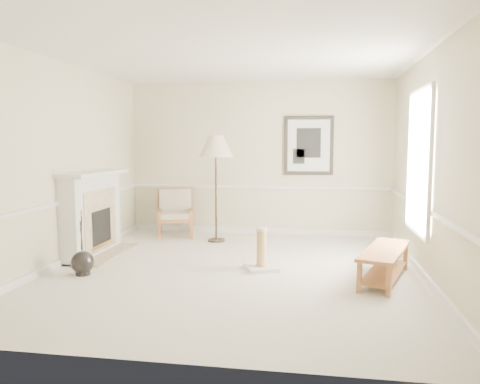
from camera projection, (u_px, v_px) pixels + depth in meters
name	position (u px, v px, depth m)	size (l,w,h in m)	color
ground	(234.00, 271.00, 6.40)	(5.50, 5.50, 0.00)	silver
room	(245.00, 134.00, 6.27)	(5.04, 5.54, 2.92)	beige
fireplace	(93.00, 214.00, 7.30)	(0.64, 1.64, 1.31)	white
floor_vase	(83.00, 263.00, 6.19)	(0.30, 0.30, 0.87)	black
armchair	(175.00, 211.00, 8.85)	(0.84, 0.87, 0.87)	#A06733
floor_lamp	(216.00, 149.00, 8.18)	(0.60, 0.60, 1.88)	black
bench	(385.00, 259.00, 5.93)	(0.86, 1.50, 0.41)	#A06733
scratching_post	(261.00, 257.00, 6.44)	(0.55, 0.55, 0.59)	beige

